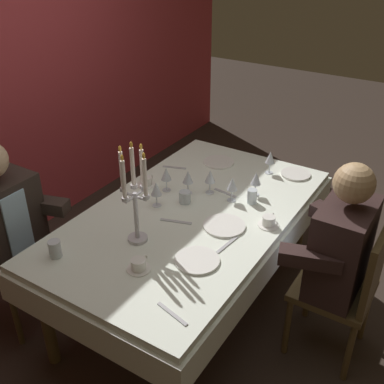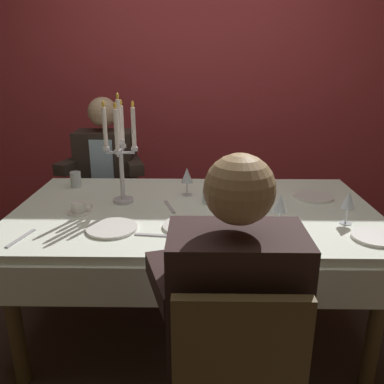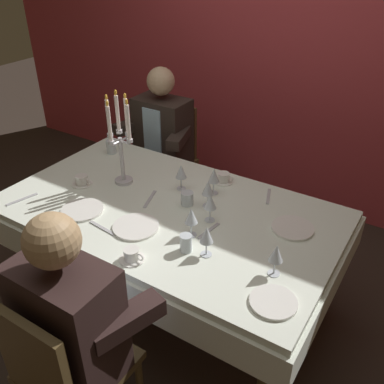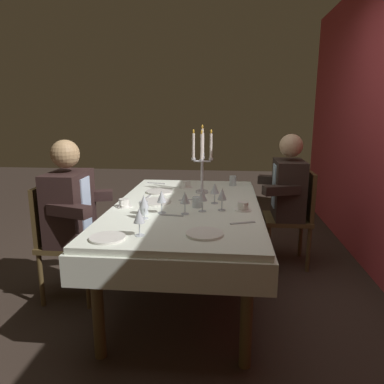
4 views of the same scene
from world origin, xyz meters
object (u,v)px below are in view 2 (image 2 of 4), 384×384
water_tumbler_0 (209,196)px  coffee_cup_1 (79,208)px  dinner_plate_3 (189,226)px  wine_glass_0 (187,176)px  dinner_plate_2 (375,237)px  wine_glass_2 (220,173)px  candelabra (121,152)px  wine_glass_6 (280,204)px  seated_diner_0 (107,166)px  dinner_plate_1 (313,197)px  water_tumbler_1 (76,179)px  wine_glass_1 (247,197)px  wine_glass_4 (348,201)px  coffee_cup_0 (223,242)px  dining_table (195,229)px  seated_diner_1 (235,309)px  wine_glass_5 (229,180)px  wine_glass_3 (246,187)px  coffee_cup_2 (216,180)px  dinner_plate_0 (112,228)px  water_tumbler_2 (259,220)px

water_tumbler_0 → coffee_cup_1: 0.69m
dinner_plate_3 → wine_glass_0: (-0.02, 0.46, 0.11)m
dinner_plate_2 → wine_glass_2: (-0.65, 0.63, 0.11)m
candelabra → wine_glass_6: (0.79, -0.33, -0.17)m
seated_diner_0 → dinner_plate_1: bearing=-27.7°
water_tumbler_1 → dinner_plate_2: bearing=-25.3°
wine_glass_1 → wine_glass_4: bearing=-5.5°
coffee_cup_0 → dining_table: bearing=104.7°
dining_table → water_tumbler_1: bearing=153.7°
dinner_plate_2 → dinner_plate_3: same height
wine_glass_4 → seated_diner_1: size_ratio=0.13×
dining_table → wine_glass_5: 0.33m
dinner_plate_1 → wine_glass_3: wine_glass_3 is taller
wine_glass_0 → wine_glass_6: 0.64m
wine_glass_6 → coffee_cup_1: (-0.99, 0.17, -0.09)m
dinner_plate_1 → coffee_cup_0: bearing=-130.9°
candelabra → seated_diner_1: (0.53, -0.98, -0.28)m
wine_glass_2 → coffee_cup_2: bearing=95.6°
coffee_cup_1 → coffee_cup_2: (0.72, 0.50, 0.00)m
wine_glass_4 → dinner_plate_2: bearing=-67.4°
wine_glass_4 → coffee_cup_2: wine_glass_4 is taller
dining_table → water_tumbler_0: size_ratio=24.80×
coffee_cup_1 → dinner_plate_2: bearing=-11.9°
seated_diner_0 → wine_glass_4: bearing=-37.7°
wine_glass_0 → wine_glass_1: (0.30, -0.36, 0.00)m
candelabra → dinner_plate_1: (1.07, 0.09, -0.27)m
wine_glass_4 → water_tumbler_1: (-1.47, 0.56, -0.07)m
wine_glass_0 → wine_glass_2: (0.19, 0.06, 0.00)m
wine_glass_2 → coffee_cup_0: 0.74m
water_tumbler_0 → candelabra: bearing=179.6°
water_tumbler_1 → dinner_plate_3: bearing=-40.8°
dinner_plate_0 → dinner_plate_2: bearing=-3.8°
dinner_plate_0 → dining_table: bearing=36.5°
dinner_plate_2 → dinner_plate_0: bearing=176.2°
dinner_plate_1 → seated_diner_1: (-0.54, -1.07, -0.01)m
wine_glass_0 → wine_glass_6: same height
coffee_cup_0 → wine_glass_5: bearing=83.8°
dinner_plate_3 → coffee_cup_1: bearing=162.4°
water_tumbler_1 → coffee_cup_0: (0.86, -0.82, -0.02)m
dinner_plate_2 → wine_glass_5: size_ratio=1.24×
dinner_plate_3 → wine_glass_4: wine_glass_4 is taller
dining_table → candelabra: candelabra is taller
wine_glass_3 → wine_glass_6: (0.13, -0.26, -0.00)m
dining_table → wine_glass_0: (-0.05, 0.21, 0.23)m
wine_glass_4 → dinner_plate_1: bearing=98.0°
seated_diner_1 → dining_table: bearing=98.7°
dinner_plate_3 → wine_glass_2: (0.17, 0.52, 0.11)m
dinner_plate_2 → dinner_plate_3: 0.83m
dinner_plate_1 → wine_glass_3: (-0.41, -0.16, 0.11)m
water_tumbler_2 → seated_diner_0: bearing=129.9°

